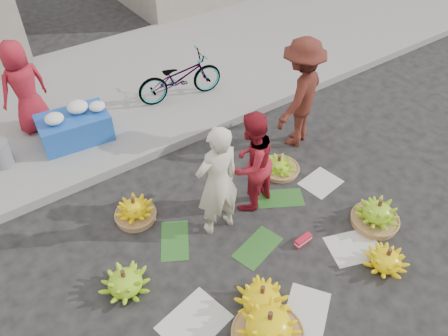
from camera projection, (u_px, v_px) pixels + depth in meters
ground at (254, 234)px, 5.67m from camera, size 80.00×80.00×0.00m
curb at (169, 144)px, 6.97m from camera, size 40.00×0.25×0.15m
sidewalk at (114, 88)px, 8.26m from camera, size 40.00×4.00×0.12m
newspaper_scatter at (296, 276)px, 5.18m from camera, size 3.20×1.80×0.00m
banana_leaves at (239, 228)px, 5.75m from camera, size 2.00×1.00×0.00m
banana_bunch_1 at (262, 298)px, 4.78m from camera, size 0.69×0.69×0.38m
banana_bunch_2 at (269, 328)px, 4.46m from camera, size 0.83×0.83×0.50m
banana_bunch_3 at (386, 259)px, 5.20m from camera, size 0.65×0.65×0.32m
banana_bunch_4 at (377, 214)px, 5.69m from camera, size 0.66×0.66×0.43m
banana_bunch_5 at (279, 165)px, 6.51m from camera, size 0.50×0.50×0.29m
banana_bunch_6 at (125, 282)px, 4.96m from camera, size 0.71×0.71×0.35m
banana_bunch_7 at (135, 210)px, 5.77m from camera, size 0.53×0.53×0.39m
basket_spare at (280, 169)px, 6.57m from camera, size 0.61×0.61×0.07m
incense_stack at (303, 240)px, 5.52m from camera, size 0.25×0.09×0.10m
vendor_cream at (218, 182)px, 5.24m from camera, size 0.60×0.40×1.61m
vendor_red at (251, 163)px, 5.61m from camera, size 0.84×0.72×1.47m
man_striped at (300, 94)px, 6.57m from camera, size 1.31×1.05×1.76m
flower_table at (75, 126)px, 6.82m from camera, size 1.12×0.77×0.62m
grey_bucket at (0, 154)px, 6.41m from camera, size 0.34×0.34×0.38m
flower_vendor at (24, 88)px, 6.72m from camera, size 0.83×0.63×1.51m
bicycle at (180, 77)px, 7.65m from camera, size 0.78×1.61×0.81m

